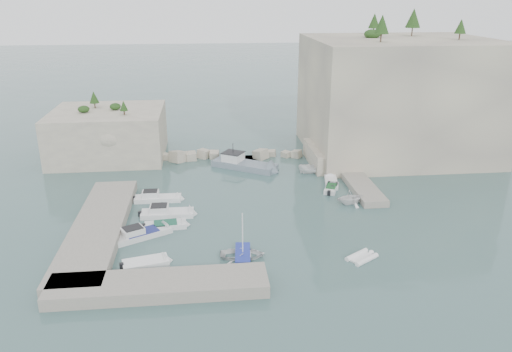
{
  "coord_description": "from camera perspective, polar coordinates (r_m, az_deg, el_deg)",
  "views": [
    {
      "loc": [
        -5.72,
        -48.51,
        23.26
      ],
      "look_at": [
        0.0,
        6.0,
        3.0
      ],
      "focal_mm": 35.0,
      "sensor_mm": 36.0,
      "label": 1
    }
  ],
  "objects": [
    {
      "name": "quay_west",
      "position": [
        53.85,
        -17.57,
        -5.68
      ],
      "size": [
        5.0,
        24.0,
        1.1
      ],
      "primitive_type": "cube",
      "color": "#9E9689",
      "rests_on": "ground"
    },
    {
      "name": "motorboat_e",
      "position": [
        46.91,
        -12.47,
        -9.97
      ],
      "size": [
        4.75,
        2.81,
        0.7
      ],
      "primitive_type": null,
      "rotation": [
        0.0,
        0.0,
        0.24
      ],
      "color": "white",
      "rests_on": "ground"
    },
    {
      "name": "tender_east_b",
      "position": [
        62.98,
        8.58,
        -1.63
      ],
      "size": [
        2.72,
        4.09,
        0.7
      ],
      "primitive_type": null,
      "rotation": [
        0.0,
        0.0,
        1.17
      ],
      "color": "silver",
      "rests_on": "ground"
    },
    {
      "name": "breakwater",
      "position": [
        74.18,
        -2.06,
        2.57
      ],
      "size": [
        28.0,
        3.0,
        1.4
      ],
      "primitive_type": "cube",
      "color": "beige",
      "rests_on": "ground"
    },
    {
      "name": "ledge_east",
      "position": [
        65.69,
        11.42,
        -0.5
      ],
      "size": [
        3.0,
        16.0,
        0.8
      ],
      "primitive_type": "cube",
      "color": "#9E9689",
      "rests_on": "ground"
    },
    {
      "name": "outcrop_west",
      "position": [
        77.45,
        -16.46,
        4.66
      ],
      "size": [
        16.0,
        14.0,
        7.0
      ],
      "primitive_type": "cube",
      "color": "beige",
      "rests_on": "ground"
    },
    {
      "name": "motorboat_d",
      "position": [
        52.08,
        -12.89,
        -6.8
      ],
      "size": [
        6.68,
        4.84,
        1.4
      ],
      "primitive_type": null,
      "rotation": [
        0.0,
        0.0,
        0.5
      ],
      "color": "silver",
      "rests_on": "ground"
    },
    {
      "name": "quay_south",
      "position": [
        42.79,
        -11.05,
        -12.2
      ],
      "size": [
        18.0,
        4.0,
        1.1
      ],
      "primitive_type": "cube",
      "color": "#9E9689",
      "rests_on": "ground"
    },
    {
      "name": "motorboat_b",
      "position": [
        56.2,
        -10.07,
        -4.5
      ],
      "size": [
        6.33,
        2.16,
        1.4
      ],
      "primitive_type": null,
      "rotation": [
        0.0,
        0.0,
        -0.02
      ],
      "color": "white",
      "rests_on": "ground"
    },
    {
      "name": "work_boat",
      "position": [
        70.15,
        -1.31,
        0.92
      ],
      "size": [
        10.09,
        7.87,
        2.2
      ],
      "primitive_type": null,
      "rotation": [
        0.0,
        0.0,
        -0.56
      ],
      "color": "slate",
      "rests_on": "ground"
    },
    {
      "name": "cliff_east",
      "position": [
        78.46,
        15.79,
        8.69
      ],
      "size": [
        26.0,
        22.0,
        17.0
      ],
      "primitive_type": "cube",
      "color": "beige",
      "rests_on": "ground"
    },
    {
      "name": "motorboat_a",
      "position": [
        60.36,
        -11.13,
        -2.78
      ],
      "size": [
        5.99,
        1.86,
        1.4
      ],
      "primitive_type": null,
      "rotation": [
        0.0,
        0.0,
        -0.01
      ],
      "color": "white",
      "rests_on": "ground"
    },
    {
      "name": "vegetation",
      "position": [
        76.81,
        12.36,
        15.86
      ],
      "size": [
        53.48,
        13.88,
        13.4
      ],
      "color": "#1E4219",
      "rests_on": "ground"
    },
    {
      "name": "tender_east_a",
      "position": [
        59.43,
        10.72,
        -3.13
      ],
      "size": [
        3.95,
        3.57,
        1.83
      ],
      "primitive_type": "imported",
      "rotation": [
        0.0,
        0.0,
        1.75
      ],
      "color": "white",
      "rests_on": "ground"
    },
    {
      "name": "motorboat_c",
      "position": [
        53.53,
        -10.28,
        -5.82
      ],
      "size": [
        4.89,
        2.2,
        0.7
      ],
      "primitive_type": null,
      "rotation": [
        0.0,
        0.0,
        0.1
      ],
      "color": "silver",
      "rests_on": "ground"
    },
    {
      "name": "tender_east_c",
      "position": [
        64.97,
        8.56,
        -0.93
      ],
      "size": [
        2.34,
        4.89,
        0.7
      ],
      "primitive_type": null,
      "rotation": [
        0.0,
        0.0,
        1.39
      ],
      "color": "white",
      "rests_on": "ground"
    },
    {
      "name": "rowboat_mast",
      "position": [
        46.0,
        -1.55,
        -6.5
      ],
      "size": [
        0.1,
        0.1,
        4.2
      ],
      "primitive_type": "cylinder",
      "color": "white",
      "rests_on": "rowboat"
    },
    {
      "name": "tender_east_d",
      "position": [
        68.56,
        6.51,
        0.32
      ],
      "size": [
        4.04,
        1.68,
        1.54
      ],
      "primitive_type": "imported",
      "rotation": [
        0.0,
        0.0,
        1.53
      ],
      "color": "white",
      "rests_on": "ground"
    },
    {
      "name": "rowboat",
      "position": [
        47.2,
        -1.52,
        -9.25
      ],
      "size": [
        4.43,
        3.33,
        0.87
      ],
      "primitive_type": "imported",
      "rotation": [
        0.0,
        0.0,
        1.49
      ],
      "color": "white",
      "rests_on": "ground"
    },
    {
      "name": "inflatable_dinghy",
      "position": [
        47.88,
        11.97,
        -9.26
      ],
      "size": [
        3.42,
        2.97,
        0.44
      ],
      "primitive_type": null,
      "rotation": [
        0.0,
        0.0,
        0.59
      ],
      "color": "white",
      "rests_on": "ground"
    },
    {
      "name": "ground",
      "position": [
        54.1,
        0.67,
        -5.18
      ],
      "size": [
        400.0,
        400.0,
        0.0
      ],
      "primitive_type": "plane",
      "color": "#426361",
      "rests_on": "ground"
    },
    {
      "name": "cliff_terrace",
      "position": [
        72.51,
        9.27,
        2.34
      ],
      "size": [
        8.0,
        10.0,
        2.5
      ],
      "primitive_type": "cube",
      "color": "beige",
      "rests_on": "ground"
    }
  ]
}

